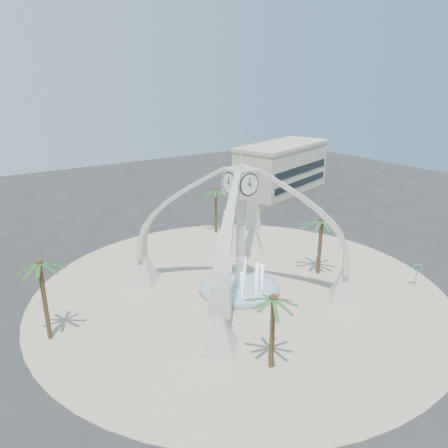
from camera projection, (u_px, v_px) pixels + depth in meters
ground at (239, 290)px, 43.33m from camera, size 140.00×140.00×0.00m
plaza at (239, 290)px, 43.32m from camera, size 40.00×40.00×0.06m
clock_tower at (240, 229)px, 41.23m from camera, size 17.94×17.94×16.30m
fountain at (239, 288)px, 43.23m from camera, size 8.00×8.00×3.62m
building_ne at (282, 167)px, 79.80m from camera, size 21.87×14.17×8.60m
palm_east at (322, 221)px, 45.06m from camera, size 4.31×4.31×6.91m
palm_west at (39, 264)px, 33.25m from camera, size 5.04×5.04×7.48m
palm_north at (216, 190)px, 57.30m from camera, size 4.40×4.40×6.76m
palm_south at (274, 299)px, 30.12m from camera, size 3.95×3.95×6.41m
street_sign at (417, 270)px, 43.43m from camera, size 0.91×0.31×2.59m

